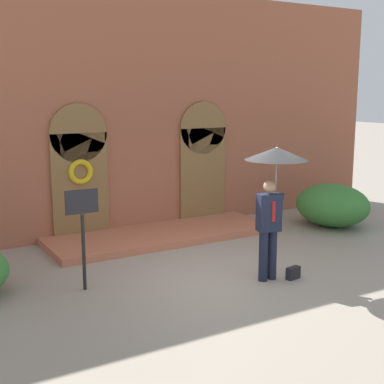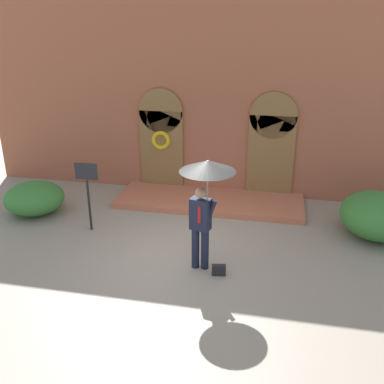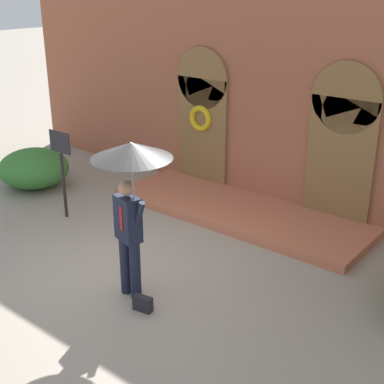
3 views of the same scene
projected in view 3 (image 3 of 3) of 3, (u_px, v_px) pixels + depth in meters
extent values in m
plane|color=gray|center=(130.00, 277.00, 8.37)|extent=(80.00, 80.00, 0.00)
cube|color=#9E563D|center=(277.00, 64.00, 10.37)|extent=(14.00, 0.50, 5.60)
cube|color=brown|center=(202.00, 133.00, 11.68)|extent=(1.30, 0.08, 2.40)
cylinder|color=brown|center=(203.00, 78.00, 11.24)|extent=(1.30, 0.08, 1.30)
cube|color=brown|center=(340.00, 163.00, 9.82)|extent=(1.30, 0.08, 2.40)
cylinder|color=brown|center=(347.00, 98.00, 9.37)|extent=(1.30, 0.08, 1.30)
torus|color=gold|center=(200.00, 118.00, 11.50)|extent=(0.56, 0.12, 0.56)
cube|color=#B56346|center=(239.00, 211.00, 10.54)|extent=(5.20, 1.80, 0.16)
cylinder|color=#191E33|center=(125.00, 265.00, 7.81)|extent=(0.16, 0.16, 0.90)
cylinder|color=#191E33|center=(135.00, 269.00, 7.70)|extent=(0.16, 0.16, 0.90)
cube|color=#191E33|center=(128.00, 218.00, 7.47)|extent=(0.45, 0.33, 0.66)
cube|color=#A51919|center=(121.00, 219.00, 7.36)|extent=(0.06, 0.02, 0.36)
sphere|color=#A87A5B|center=(126.00, 188.00, 7.29)|extent=(0.22, 0.22, 0.22)
cylinder|color=#191E33|center=(139.00, 216.00, 7.30)|extent=(0.22, 0.09, 0.46)
cylinder|color=gray|center=(133.00, 193.00, 7.23)|extent=(0.02, 0.02, 0.98)
cone|color=black|center=(132.00, 150.00, 7.01)|extent=(1.10, 1.10, 0.22)
cone|color=white|center=(132.00, 149.00, 7.00)|extent=(0.61, 0.61, 0.20)
cube|color=black|center=(143.00, 304.00, 7.49)|extent=(0.30, 0.17, 0.22)
cylinder|color=black|center=(64.00, 186.00, 10.26)|extent=(0.06, 0.06, 1.30)
cube|color=#232328|center=(60.00, 142.00, 9.94)|extent=(0.56, 0.03, 0.40)
ellipsoid|color=#387A33|center=(34.00, 168.00, 11.90)|extent=(1.57, 1.53, 0.85)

